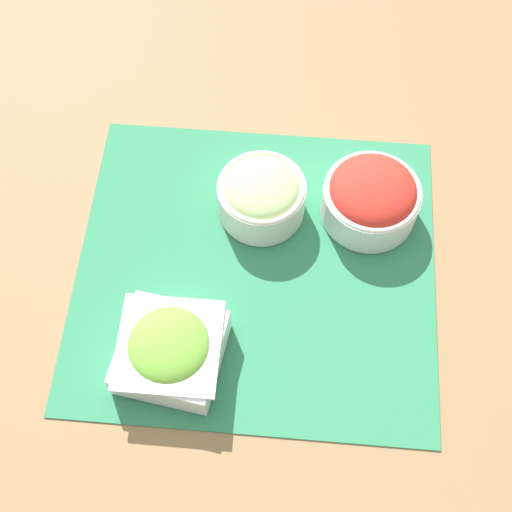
{
  "coord_description": "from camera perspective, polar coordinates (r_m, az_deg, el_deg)",
  "views": [
    {
      "loc": [
        -0.03,
        0.4,
        0.8
      ],
      "look_at": [
        0.0,
        0.0,
        0.03
      ],
      "focal_mm": 50.0,
      "sensor_mm": 36.0,
      "label": 1
    }
  ],
  "objects": [
    {
      "name": "ground_plane",
      "position": [
        0.9,
        -0.0,
        -1.01
      ],
      "size": [
        3.0,
        3.0,
        0.0
      ],
      "primitive_type": "plane",
      "color": "olive"
    },
    {
      "name": "placemat",
      "position": [
        0.9,
        -0.0,
        -0.95
      ],
      "size": [
        0.45,
        0.42,
        0.0
      ],
      "color": "#2D7A51",
      "rests_on": "ground_plane"
    },
    {
      "name": "cucumber_bowl",
      "position": [
        0.91,
        0.27,
        4.93
      ],
      "size": [
        0.11,
        0.11,
        0.07
      ],
      "color": "silver",
      "rests_on": "placemat"
    },
    {
      "name": "lettuce_bowl",
      "position": [
        0.83,
        -6.88,
        -7.44
      ],
      "size": [
        0.13,
        0.13,
        0.06
      ],
      "color": "white",
      "rests_on": "placemat"
    },
    {
      "name": "tomato_bowl",
      "position": [
        0.92,
        9.22,
        4.69
      ],
      "size": [
        0.12,
        0.12,
        0.08
      ],
      "color": "white",
      "rests_on": "placemat"
    }
  ]
}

